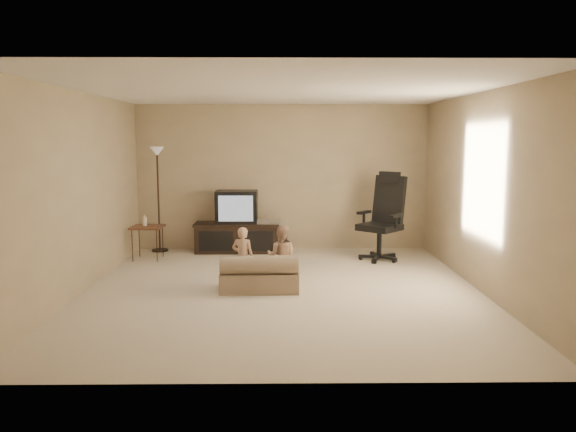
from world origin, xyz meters
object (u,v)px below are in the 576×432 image
floor_lamp (158,175)px  child_sofa (260,276)px  toddler_right (281,256)px  side_table (147,227)px  office_chair (383,228)px  tv_stand (237,227)px  toddler_left (243,257)px

floor_lamp → child_sofa: (1.81, -2.58, -1.11)m
toddler_right → side_table: bearing=-25.8°
office_chair → child_sofa: (-1.89, -1.86, -0.31)m
tv_stand → toddler_right: bearing=-71.9°
office_chair → toddler_left: 2.69m
tv_stand → toddler_left: 2.34m
floor_lamp → child_sofa: floor_lamp is taller
child_sofa → office_chair: bearing=43.8°
tv_stand → child_sofa: 2.58m
office_chair → toddler_left: office_chair is taller
side_table → toddler_right: size_ratio=0.90×
tv_stand → floor_lamp: (-1.34, 0.06, 0.87)m
office_chair → toddler_right: 2.27m
floor_lamp → toddler_right: 3.25m
tv_stand → toddler_right: tv_stand is taller
side_table → tv_stand: bearing=22.7°
office_chair → child_sofa: bearing=-92.8°
office_chair → child_sofa: size_ratio=1.41×
tv_stand → office_chair: office_chair is taller
side_table → toddler_right: toddler_right is taller
floor_lamp → tv_stand: bearing=-2.5°
floor_lamp → toddler_left: floor_lamp is taller
side_table → office_chair: bearing=-1.1°
tv_stand → toddler_left: (0.25, -2.32, -0.04)m
floor_lamp → child_sofa: size_ratio=1.79×
tv_stand → toddler_left: tv_stand is taller
side_table → toddler_right: 2.72m
office_chair → toddler_right: (-1.61, -1.60, -0.10)m
floor_lamp → toddler_right: bearing=-47.9°
floor_lamp → child_sofa: bearing=-54.9°
side_table → toddler_left: size_ratio=0.91×
office_chair → toddler_right: size_ratio=1.75×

